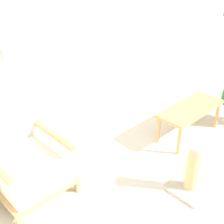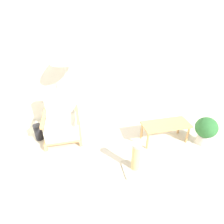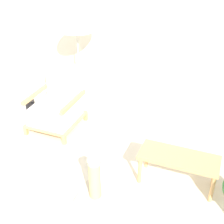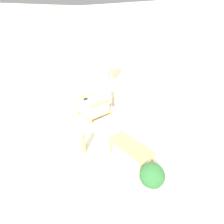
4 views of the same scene
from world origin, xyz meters
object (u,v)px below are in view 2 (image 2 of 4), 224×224
object	(u,v)px
vase	(38,132)
scratching_post	(135,160)
floor_lamp	(63,57)
potted_plant	(206,129)
armchair	(62,122)
coffee_table	(166,126)

from	to	relation	value
vase	scratching_post	world-z (taller)	scratching_post
floor_lamp	potted_plant	bearing A→B (deg)	-27.35
floor_lamp	potted_plant	distance (m)	2.92
floor_lamp	vase	size ratio (longest dim) A/B	4.93
armchair	vase	bearing A→B (deg)	-179.45
floor_lamp	coffee_table	bearing A→B (deg)	-30.22
floor_lamp	scratching_post	bearing A→B (deg)	-58.68
coffee_table	potted_plant	xyz separation A→B (m)	(0.67, -0.24, -0.01)
floor_lamp	scratching_post	size ratio (longest dim) A/B	3.14
armchair	coffee_table	world-z (taller)	armchair
vase	potted_plant	world-z (taller)	potted_plant
scratching_post	coffee_table	bearing A→B (deg)	35.72
armchair	floor_lamp	distance (m)	1.21
coffee_table	scratching_post	distance (m)	0.96
coffee_table	floor_lamp	bearing A→B (deg)	149.78
vase	potted_plant	size ratio (longest dim) A/B	0.60
coffee_table	vase	bearing A→B (deg)	166.56
armchair	scratching_post	distance (m)	1.58
coffee_table	scratching_post	xyz separation A→B (m)	(-0.77, -0.56, -0.14)
coffee_table	vase	size ratio (longest dim) A/B	2.66
floor_lamp	potted_plant	xyz separation A→B (m)	(2.39, -1.24, -1.12)
coffee_table	potted_plant	world-z (taller)	potted_plant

